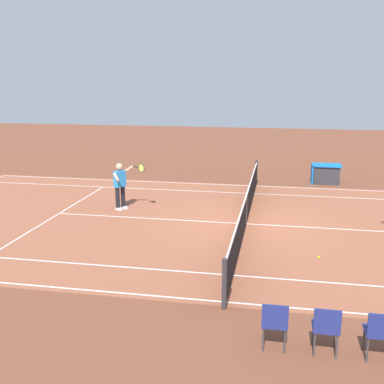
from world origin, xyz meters
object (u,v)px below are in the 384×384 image
(tennis_player_near, at_px, (121,184))
(equipment_cart_tarped, at_px, (325,174))
(tennis_net, at_px, (246,209))
(spectator_chair_1, at_px, (326,326))
(spectator_chair_2, at_px, (275,322))
(tennis_ball, at_px, (319,257))
(spectator_chair_0, at_px, (380,331))

(tennis_player_near, height_order, equipment_cart_tarped, tennis_player_near)
(tennis_net, distance_m, equipment_cart_tarped, 7.24)
(spectator_chair_1, height_order, spectator_chair_2, same)
(tennis_net, bearing_deg, tennis_ball, 128.18)
(spectator_chair_2, relative_size, equipment_cart_tarped, 0.70)
(equipment_cart_tarped, bearing_deg, tennis_ball, 84.42)
(tennis_ball, height_order, equipment_cart_tarped, equipment_cart_tarped)
(tennis_ball, xyz_separation_m, equipment_cart_tarped, (-0.90, -9.24, 0.40))
(spectator_chair_0, bearing_deg, spectator_chair_2, 0.00)
(tennis_player_near, distance_m, spectator_chair_0, 10.76)
(spectator_chair_2, bearing_deg, spectator_chair_1, 180.00)
(spectator_chair_0, xyz_separation_m, spectator_chair_1, (0.84, 0.00, 0.00))
(tennis_net, height_order, equipment_cart_tarped, tennis_net)
(tennis_net, bearing_deg, spectator_chair_2, 98.17)
(tennis_net, relative_size, tennis_ball, 177.27)
(tennis_net, relative_size, spectator_chair_1, 13.30)
(tennis_net, relative_size, spectator_chair_0, 13.30)
(tennis_ball, xyz_separation_m, spectator_chair_0, (-0.63, 4.44, 0.49))
(equipment_cart_tarped, bearing_deg, spectator_chair_0, 88.86)
(tennis_ball, bearing_deg, spectator_chair_1, 87.24)
(spectator_chair_0, xyz_separation_m, equipment_cart_tarped, (-0.27, -13.68, -0.08))
(spectator_chair_0, bearing_deg, equipment_cart_tarped, -91.14)
(spectator_chair_1, xyz_separation_m, equipment_cart_tarped, (-1.12, -13.68, -0.08))
(spectator_chair_2, xyz_separation_m, equipment_cart_tarped, (-1.96, -13.68, -0.08))
(spectator_chair_1, relative_size, spectator_chair_2, 1.00)
(tennis_net, bearing_deg, equipment_cart_tarped, -114.27)
(spectator_chair_0, xyz_separation_m, spectator_chair_2, (1.69, 0.00, 0.00))
(tennis_net, bearing_deg, spectator_chair_1, 104.72)
(tennis_net, height_order, tennis_ball, tennis_net)
(tennis_ball, distance_m, spectator_chair_1, 4.48)
(spectator_chair_1, bearing_deg, tennis_ball, -92.76)
(spectator_chair_1, height_order, equipment_cart_tarped, spectator_chair_1)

